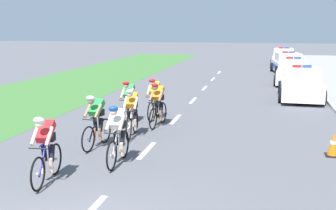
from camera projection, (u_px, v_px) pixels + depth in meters
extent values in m
cube|color=#9E9E99|center=(329.00, 102.00, 18.45)|extent=(0.16, 60.00, 0.13)
cube|color=#3D7033|center=(42.00, 93.00, 21.40)|extent=(7.00, 60.00, 0.01)
cube|color=white|center=(147.00, 150.00, 11.50)|extent=(0.14, 1.60, 0.01)
cube|color=white|center=(176.00, 119.00, 15.34)|extent=(0.14, 1.60, 0.01)
cube|color=white|center=(193.00, 100.00, 19.18)|extent=(0.14, 1.60, 0.01)
cube|color=white|center=(205.00, 88.00, 23.02)|extent=(0.14, 1.60, 0.01)
cube|color=white|center=(213.00, 79.00, 26.85)|extent=(0.14, 1.60, 0.01)
cube|color=white|center=(219.00, 72.00, 30.69)|extent=(0.14, 1.60, 0.01)
torus|color=black|center=(38.00, 174.00, 8.64)|extent=(0.13, 0.72, 0.72)
cylinder|color=#99999E|center=(38.00, 174.00, 8.64)|extent=(0.07, 0.07, 0.06)
torus|color=black|center=(56.00, 159.00, 9.62)|extent=(0.13, 0.72, 0.72)
cylinder|color=#99999E|center=(56.00, 159.00, 9.62)|extent=(0.07, 0.07, 0.06)
cylinder|color=#1E1E99|center=(45.00, 143.00, 8.98)|extent=(0.10, 0.55, 0.04)
cylinder|color=#1E1E99|center=(43.00, 160.00, 8.87)|extent=(0.10, 0.48, 0.63)
cylinder|color=#1E1E99|center=(49.00, 154.00, 9.23)|extent=(0.04, 0.04, 0.65)
cylinder|color=black|center=(38.00, 149.00, 8.64)|extent=(0.42, 0.08, 0.03)
cube|color=black|center=(48.00, 139.00, 9.17)|extent=(0.12, 0.23, 0.05)
cube|color=red|center=(46.00, 131.00, 9.01)|extent=(0.34, 0.58, 0.45)
cube|color=black|center=(48.00, 137.00, 9.15)|extent=(0.30, 0.23, 0.18)
cylinder|color=black|center=(52.00, 153.00, 9.16)|extent=(0.14, 0.23, 0.40)
cylinder|color=beige|center=(51.00, 166.00, 9.13)|extent=(0.11, 0.16, 0.36)
cylinder|color=black|center=(44.00, 153.00, 9.17)|extent=(0.13, 0.18, 0.40)
cylinder|color=beige|center=(43.00, 165.00, 9.14)|extent=(0.10, 0.13, 0.36)
cylinder|color=beige|center=(49.00, 136.00, 8.79)|extent=(0.12, 0.41, 0.35)
cylinder|color=beige|center=(35.00, 136.00, 8.82)|extent=(0.12, 0.41, 0.35)
sphere|color=beige|center=(39.00, 124.00, 8.67)|extent=(0.19, 0.19, 0.19)
ellipsoid|color=white|center=(39.00, 121.00, 8.65)|extent=(0.27, 0.34, 0.24)
torus|color=black|center=(112.00, 156.00, 9.85)|extent=(0.06, 0.72, 0.72)
cylinder|color=#99999E|center=(112.00, 156.00, 9.85)|extent=(0.06, 0.06, 0.06)
torus|color=black|center=(124.00, 144.00, 10.82)|extent=(0.06, 0.72, 0.72)
cylinder|color=#99999E|center=(124.00, 144.00, 10.82)|extent=(0.06, 0.06, 0.06)
cylinder|color=silver|center=(117.00, 129.00, 10.19)|extent=(0.05, 0.55, 0.04)
cylinder|color=silver|center=(115.00, 144.00, 10.08)|extent=(0.05, 0.48, 0.63)
cylinder|color=silver|center=(120.00, 139.00, 10.44)|extent=(0.04, 0.04, 0.65)
cylinder|color=black|center=(112.00, 133.00, 9.85)|extent=(0.42, 0.04, 0.03)
cube|color=black|center=(120.00, 126.00, 10.37)|extent=(0.10, 0.22, 0.05)
cube|color=white|center=(118.00, 119.00, 10.22)|extent=(0.29, 0.54, 0.47)
cube|color=black|center=(119.00, 124.00, 10.36)|extent=(0.28, 0.21, 0.18)
cylinder|color=black|center=(123.00, 138.00, 10.35)|extent=(0.11, 0.23, 0.40)
cylinder|color=beige|center=(122.00, 149.00, 10.33)|extent=(0.09, 0.16, 0.36)
cylinder|color=black|center=(116.00, 138.00, 10.39)|extent=(0.11, 0.17, 0.40)
cylinder|color=beige|center=(115.00, 149.00, 10.36)|extent=(0.09, 0.12, 0.36)
cylinder|color=beige|center=(122.00, 123.00, 9.99)|extent=(0.08, 0.40, 0.35)
cylinder|color=beige|center=(109.00, 122.00, 10.05)|extent=(0.08, 0.40, 0.35)
sphere|color=beige|center=(114.00, 112.00, 9.88)|extent=(0.19, 0.19, 0.19)
ellipsoid|color=blue|center=(113.00, 109.00, 9.86)|extent=(0.24, 0.32, 0.24)
torus|color=black|center=(88.00, 139.00, 11.28)|extent=(0.11, 0.72, 0.72)
cylinder|color=#99999E|center=(88.00, 139.00, 11.28)|extent=(0.07, 0.07, 0.06)
torus|color=black|center=(105.00, 131.00, 12.21)|extent=(0.11, 0.72, 0.72)
cylinder|color=#99999E|center=(105.00, 131.00, 12.21)|extent=(0.07, 0.07, 0.06)
cylinder|color=black|center=(95.00, 116.00, 11.60)|extent=(0.09, 0.55, 0.04)
cylinder|color=black|center=(93.00, 129.00, 11.49)|extent=(0.09, 0.48, 0.63)
cylinder|color=black|center=(99.00, 125.00, 11.84)|extent=(0.04, 0.04, 0.65)
cylinder|color=black|center=(89.00, 120.00, 11.27)|extent=(0.42, 0.07, 0.03)
cube|color=black|center=(99.00, 114.00, 11.78)|extent=(0.12, 0.23, 0.05)
cube|color=green|center=(96.00, 107.00, 11.62)|extent=(0.33, 0.58, 0.44)
cube|color=black|center=(99.00, 112.00, 11.76)|extent=(0.30, 0.23, 0.18)
cylinder|color=black|center=(101.00, 125.00, 11.75)|extent=(0.13, 0.23, 0.40)
cylinder|color=#9E7051|center=(100.00, 135.00, 11.72)|extent=(0.10, 0.16, 0.36)
cylinder|color=black|center=(95.00, 124.00, 11.81)|extent=(0.13, 0.18, 0.40)
cylinder|color=#9E7051|center=(94.00, 134.00, 11.78)|extent=(0.10, 0.13, 0.36)
cylinder|color=#9E7051|center=(98.00, 111.00, 11.38)|extent=(0.11, 0.41, 0.35)
cylinder|color=#9E7051|center=(88.00, 110.00, 11.48)|extent=(0.11, 0.41, 0.35)
sphere|color=#9E7051|center=(91.00, 101.00, 11.30)|extent=(0.19, 0.19, 0.19)
ellipsoid|color=white|center=(91.00, 98.00, 11.28)|extent=(0.26, 0.34, 0.24)
torus|color=black|center=(129.00, 129.00, 12.39)|extent=(0.11, 0.72, 0.72)
cylinder|color=#99999E|center=(129.00, 129.00, 12.39)|extent=(0.07, 0.07, 0.06)
torus|color=black|center=(135.00, 122.00, 13.37)|extent=(0.11, 0.72, 0.72)
cylinder|color=#99999E|center=(135.00, 122.00, 13.37)|extent=(0.07, 0.07, 0.06)
cylinder|color=silver|center=(132.00, 108.00, 12.73)|extent=(0.09, 0.55, 0.04)
cylinder|color=silver|center=(131.00, 120.00, 12.62)|extent=(0.08, 0.48, 0.63)
cylinder|color=silver|center=(133.00, 117.00, 12.98)|extent=(0.04, 0.04, 0.65)
cylinder|color=black|center=(129.00, 111.00, 12.39)|extent=(0.42, 0.07, 0.03)
cube|color=black|center=(133.00, 106.00, 12.92)|extent=(0.12, 0.23, 0.05)
cube|color=orange|center=(132.00, 100.00, 12.76)|extent=(0.33, 0.57, 0.44)
cube|color=black|center=(133.00, 105.00, 12.90)|extent=(0.30, 0.23, 0.18)
cylinder|color=black|center=(136.00, 116.00, 12.91)|extent=(0.13, 0.23, 0.40)
cylinder|color=beige|center=(135.00, 125.00, 12.88)|extent=(0.10, 0.16, 0.36)
cylinder|color=black|center=(130.00, 116.00, 12.93)|extent=(0.13, 0.18, 0.40)
cylinder|color=beige|center=(129.00, 125.00, 12.90)|extent=(0.10, 0.13, 0.36)
cylinder|color=beige|center=(136.00, 103.00, 12.54)|extent=(0.11, 0.41, 0.35)
cylinder|color=beige|center=(125.00, 103.00, 12.58)|extent=(0.11, 0.41, 0.35)
sphere|color=beige|center=(130.00, 94.00, 12.42)|extent=(0.19, 0.19, 0.19)
ellipsoid|color=white|center=(130.00, 92.00, 12.40)|extent=(0.26, 0.33, 0.24)
torus|color=black|center=(124.00, 116.00, 14.20)|extent=(0.05, 0.72, 0.72)
cylinder|color=#99999E|center=(124.00, 116.00, 14.20)|extent=(0.06, 0.06, 0.06)
torus|color=black|center=(134.00, 110.00, 15.16)|extent=(0.05, 0.72, 0.72)
cylinder|color=#99999E|center=(134.00, 110.00, 15.16)|extent=(0.06, 0.06, 0.06)
cylinder|color=white|center=(128.00, 98.00, 14.53)|extent=(0.04, 0.55, 0.04)
cylinder|color=white|center=(127.00, 108.00, 14.43)|extent=(0.05, 0.48, 0.63)
cylinder|color=white|center=(130.00, 106.00, 14.78)|extent=(0.04, 0.04, 0.65)
cylinder|color=black|center=(125.00, 100.00, 14.20)|extent=(0.42, 0.03, 0.03)
cube|color=black|center=(130.00, 96.00, 14.72)|extent=(0.10, 0.22, 0.05)
cube|color=green|center=(129.00, 91.00, 14.56)|extent=(0.29, 0.55, 0.46)
cube|color=black|center=(130.00, 95.00, 14.70)|extent=(0.28, 0.20, 0.18)
cylinder|color=black|center=(132.00, 105.00, 14.70)|extent=(0.11, 0.22, 0.40)
cylinder|color=tan|center=(132.00, 113.00, 14.67)|extent=(0.09, 0.15, 0.36)
cylinder|color=black|center=(127.00, 105.00, 14.74)|extent=(0.11, 0.17, 0.40)
cylinder|color=tan|center=(127.00, 112.00, 14.71)|extent=(0.09, 0.12, 0.36)
cylinder|color=tan|center=(131.00, 93.00, 14.33)|extent=(0.08, 0.40, 0.35)
cylinder|color=tan|center=(123.00, 93.00, 14.40)|extent=(0.08, 0.40, 0.35)
sphere|color=tan|center=(126.00, 85.00, 14.23)|extent=(0.19, 0.19, 0.19)
ellipsoid|color=red|center=(126.00, 83.00, 14.21)|extent=(0.23, 0.32, 0.24)
torus|color=black|center=(153.00, 119.00, 13.75)|extent=(0.11, 0.72, 0.72)
cylinder|color=#99999E|center=(153.00, 119.00, 13.75)|extent=(0.07, 0.07, 0.06)
torus|color=black|center=(163.00, 113.00, 14.69)|extent=(0.11, 0.72, 0.72)
cylinder|color=#99999E|center=(163.00, 113.00, 14.69)|extent=(0.07, 0.07, 0.06)
cylinder|color=black|center=(158.00, 100.00, 14.07)|extent=(0.09, 0.55, 0.04)
cylinder|color=black|center=(156.00, 111.00, 13.97)|extent=(0.09, 0.48, 0.63)
cylinder|color=black|center=(160.00, 108.00, 14.32)|extent=(0.04, 0.04, 0.65)
cylinder|color=black|center=(154.00, 103.00, 13.75)|extent=(0.42, 0.07, 0.03)
cube|color=black|center=(159.00, 98.00, 14.25)|extent=(0.12, 0.23, 0.05)
cube|color=orange|center=(158.00, 93.00, 14.10)|extent=(0.33, 0.57, 0.46)
cube|color=black|center=(159.00, 97.00, 14.24)|extent=(0.30, 0.23, 0.18)
cylinder|color=black|center=(161.00, 108.00, 14.23)|extent=(0.13, 0.23, 0.40)
cylinder|color=#9E7051|center=(161.00, 116.00, 14.20)|extent=(0.10, 0.16, 0.36)
cylinder|color=black|center=(156.00, 107.00, 14.28)|extent=(0.13, 0.18, 0.40)
cylinder|color=#9E7051|center=(156.00, 115.00, 14.26)|extent=(0.10, 0.13, 0.36)
cylinder|color=#9E7051|center=(161.00, 96.00, 13.86)|extent=(0.11, 0.41, 0.35)
cylinder|color=#9E7051|center=(152.00, 95.00, 13.96)|extent=(0.11, 0.41, 0.35)
sphere|color=#9E7051|center=(155.00, 87.00, 13.77)|extent=(0.19, 0.19, 0.19)
ellipsoid|color=red|center=(155.00, 85.00, 13.75)|extent=(0.26, 0.34, 0.24)
torus|color=black|center=(151.00, 112.00, 14.85)|extent=(0.07, 0.73, 0.72)
cylinder|color=#99999E|center=(151.00, 112.00, 14.85)|extent=(0.06, 0.06, 0.06)
torus|color=black|center=(158.00, 107.00, 15.80)|extent=(0.07, 0.73, 0.72)
cylinder|color=#99999E|center=(158.00, 107.00, 15.80)|extent=(0.06, 0.06, 0.06)
cylinder|color=silver|center=(154.00, 95.00, 15.18)|extent=(0.05, 0.55, 0.04)
cylinder|color=silver|center=(153.00, 105.00, 15.07)|extent=(0.06, 0.48, 0.63)
cylinder|color=silver|center=(156.00, 102.00, 15.43)|extent=(0.04, 0.04, 0.65)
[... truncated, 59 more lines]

